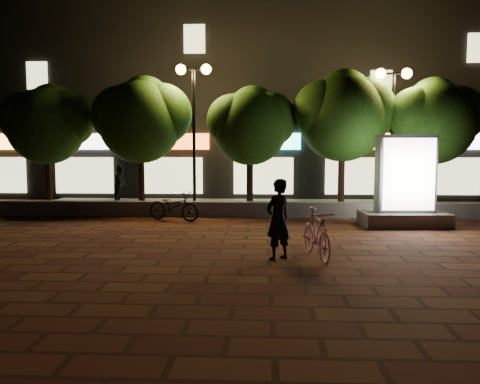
# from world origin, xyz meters

# --- Properties ---
(ground) EXTENTS (80.00, 80.00, 0.00)m
(ground) POSITION_xyz_m (0.00, 0.00, 0.00)
(ground) COLOR brown
(ground) RESTS_ON ground
(retaining_wall) EXTENTS (16.00, 0.45, 0.50)m
(retaining_wall) POSITION_xyz_m (0.00, 4.00, 0.25)
(retaining_wall) COLOR #62605B
(retaining_wall) RESTS_ON ground
(sidewalk) EXTENTS (16.00, 5.00, 0.08)m
(sidewalk) POSITION_xyz_m (0.00, 6.50, 0.04)
(sidewalk) COLOR #62605B
(sidewalk) RESTS_ON ground
(building_block) EXTENTS (28.00, 8.12, 11.30)m
(building_block) POSITION_xyz_m (-0.01, 12.99, 5.00)
(building_block) COLOR black
(building_block) RESTS_ON ground
(tree_far_left) EXTENTS (3.36, 2.80, 4.63)m
(tree_far_left) POSITION_xyz_m (-6.95, 5.46, 3.29)
(tree_far_left) COLOR black
(tree_far_left) RESTS_ON sidewalk
(tree_left) EXTENTS (3.60, 3.00, 4.89)m
(tree_left) POSITION_xyz_m (-3.45, 5.46, 3.44)
(tree_left) COLOR black
(tree_left) RESTS_ON sidewalk
(tree_mid) EXTENTS (3.24, 2.70, 4.50)m
(tree_mid) POSITION_xyz_m (0.55, 5.46, 3.22)
(tree_mid) COLOR black
(tree_mid) RESTS_ON sidewalk
(tree_right) EXTENTS (3.72, 3.10, 5.07)m
(tree_right) POSITION_xyz_m (3.86, 5.46, 3.57)
(tree_right) COLOR black
(tree_right) RESTS_ON sidewalk
(tree_far_right) EXTENTS (3.48, 2.90, 4.76)m
(tree_far_right) POSITION_xyz_m (7.05, 5.46, 3.37)
(tree_far_right) COLOR black
(tree_far_right) RESTS_ON sidewalk
(street_lamp_left) EXTENTS (1.26, 0.36, 5.18)m
(street_lamp_left) POSITION_xyz_m (-1.50, 5.20, 4.03)
(street_lamp_left) COLOR black
(street_lamp_left) RESTS_ON sidewalk
(street_lamp_right) EXTENTS (1.26, 0.36, 4.98)m
(street_lamp_right) POSITION_xyz_m (5.50, 5.20, 3.89)
(street_lamp_right) COLOR black
(street_lamp_right) RESTS_ON sidewalk
(ad_kiosk) EXTENTS (2.54, 1.38, 2.68)m
(ad_kiosk) POSITION_xyz_m (5.13, 2.26, 1.08)
(ad_kiosk) COLOR #62605B
(ad_kiosk) RESTS_ON ground
(scooter_pink) EXTENTS (0.81, 1.80, 1.05)m
(scooter_pink) POSITION_xyz_m (2.08, -2.00, 0.52)
(scooter_pink) COLOR #F3A3D1
(scooter_pink) RESTS_ON ground
(rider) EXTENTS (0.72, 0.70, 1.67)m
(rider) POSITION_xyz_m (1.29, -2.11, 0.83)
(rider) COLOR black
(rider) RESTS_ON ground
(scooter_parked) EXTENTS (1.88, 1.16, 0.93)m
(scooter_parked) POSITION_xyz_m (-1.84, 2.97, 0.47)
(scooter_parked) COLOR black
(scooter_parked) RESTS_ON ground
(pedestrian) EXTENTS (0.64, 0.79, 1.52)m
(pedestrian) POSITION_xyz_m (-4.84, 7.26, 0.84)
(pedestrian) COLOR black
(pedestrian) RESTS_ON sidewalk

